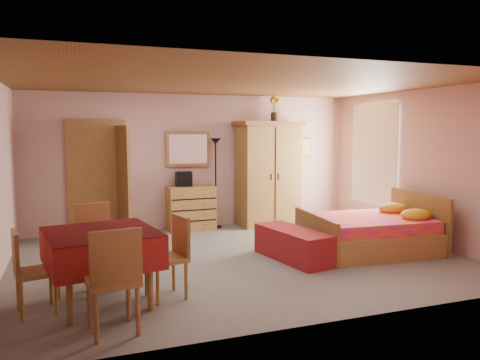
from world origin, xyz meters
name	(u,v)px	position (x,y,z in m)	size (l,w,h in m)	color
floor	(241,258)	(0.00, 0.00, 0.00)	(6.50, 6.50, 0.00)	slate
ceiling	(241,82)	(0.00, 0.00, 2.60)	(6.50, 6.50, 0.00)	brown
wall_back	(197,161)	(0.00, 2.50, 1.30)	(6.50, 0.10, 2.60)	tan
wall_front	(329,194)	(0.00, -2.50, 1.30)	(6.50, 0.10, 2.60)	tan
wall_right	(419,166)	(3.25, 0.00, 1.30)	(0.10, 5.00, 2.60)	tan
doorway	(97,179)	(-1.90, 2.47, 1.02)	(1.06, 0.12, 2.15)	#9E6B35
window	(374,154)	(3.21, 1.20, 1.45)	(0.08, 1.40, 1.95)	white
picture_back	(304,147)	(2.35, 2.47, 1.55)	(0.30, 0.04, 0.40)	#D8BF59
chest_of_drawers	(191,208)	(-0.19, 2.24, 0.42)	(0.90, 0.45, 0.85)	#AB783A
wall_mirror	(188,149)	(-0.19, 2.45, 1.55)	(0.86, 0.05, 0.68)	white
stereo	(184,179)	(-0.32, 2.29, 0.98)	(0.30, 0.22, 0.28)	black
floor_lamp	(216,183)	(0.31, 2.26, 0.88)	(0.22, 0.22, 1.76)	black
wardrobe	(268,174)	(1.39, 2.17, 1.04)	(1.33, 0.69, 2.09)	olive
sunflower_vase	(274,109)	(1.53, 2.21, 2.34)	(0.20, 0.20, 0.50)	gold
bed	(369,223)	(2.08, -0.26, 0.45)	(1.93, 1.52, 0.89)	#D71480
bench	(293,244)	(0.71, -0.32, 0.23)	(0.50, 1.36, 0.45)	maroon
dining_table	(102,268)	(-2.07, -1.23, 0.41)	(1.13, 1.13, 0.83)	maroon
chair_south	(112,279)	(-2.02, -1.99, 0.52)	(0.47, 0.47, 1.03)	brown
chair_north	(98,245)	(-2.06, -0.48, 0.50)	(0.45, 0.45, 1.00)	#A76B38
chair_west	(36,271)	(-2.73, -1.22, 0.45)	(0.41, 0.41, 0.89)	#AB7C3A
chair_east	(166,258)	(-1.37, -1.25, 0.47)	(0.42, 0.42, 0.94)	olive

